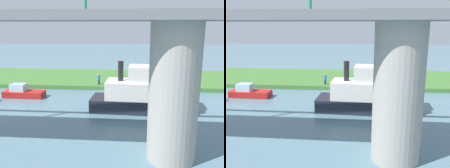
# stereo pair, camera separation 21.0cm
# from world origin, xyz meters

# --- Properties ---
(ground_plane) EXTENTS (160.00, 160.00, 0.00)m
(ground_plane) POSITION_xyz_m (0.00, 0.00, 0.00)
(ground_plane) COLOR slate
(grassy_bank) EXTENTS (80.00, 12.00, 0.50)m
(grassy_bank) POSITION_xyz_m (0.00, -6.00, 0.25)
(grassy_bank) COLOR #427533
(grassy_bank) RESTS_ON ground
(bridge_pylon) EXTENTS (2.83, 2.83, 8.01)m
(bridge_pylon) POSITION_xyz_m (-3.12, 15.63, 4.00)
(bridge_pylon) COLOR #9E998E
(bridge_pylon) RESTS_ON ground
(bridge_span) EXTENTS (75.05, 4.30, 3.25)m
(bridge_span) POSITION_xyz_m (-3.12, 15.61, 8.50)
(bridge_span) COLOR slate
(bridge_span) RESTS_ON bridge_pylon
(person_on_bank) EXTENTS (0.45, 0.45, 1.39)m
(person_on_bank) POSITION_xyz_m (3.50, -1.04, 1.20)
(person_on_bank) COLOR #2D334C
(person_on_bank) RESTS_ON grassy_bank
(mooring_post) EXTENTS (0.20, 0.20, 0.93)m
(mooring_post) POSITION_xyz_m (-4.10, -1.28, 0.97)
(mooring_post) COLOR brown
(mooring_post) RESTS_ON grassy_bank
(skiff_small) EXTENTS (9.18, 3.41, 4.63)m
(skiff_small) POSITION_xyz_m (-1.81, 7.14, 1.71)
(skiff_small) COLOR #1E232D
(skiff_small) RESTS_ON ground
(pontoon_yellow) EXTENTS (4.68, 2.25, 1.50)m
(pontoon_yellow) POSITION_xyz_m (-1.29, 3.03, 0.53)
(pontoon_yellow) COLOR gold
(pontoon_yellow) RESTS_ON ground
(riverboat_paddlewheel) EXTENTS (4.51, 1.70, 1.49)m
(riverboat_paddlewheel) POSITION_xyz_m (11.37, 3.67, 0.53)
(riverboat_paddlewheel) COLOR red
(riverboat_paddlewheel) RESTS_ON ground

